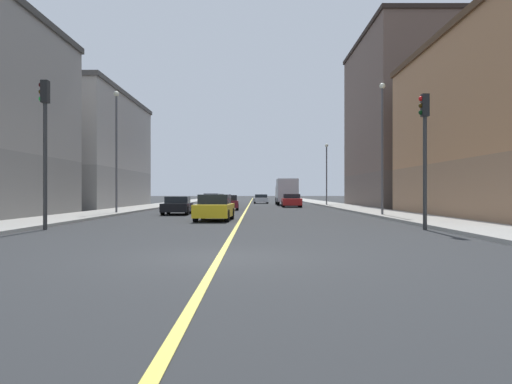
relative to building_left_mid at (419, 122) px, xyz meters
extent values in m
plane|color=#292B2D|center=(-17.33, -40.45, -8.67)|extent=(400.00, 400.00, 0.00)
cube|color=#9E9B93|center=(-7.56, 8.55, -8.59)|extent=(3.48, 168.00, 0.15)
cube|color=#9E9B93|center=(-27.11, 8.55, -8.59)|extent=(3.48, 168.00, 0.15)
cube|color=#E5D14C|center=(-17.33, 8.55, -8.66)|extent=(0.16, 154.00, 0.01)
cube|color=brown|center=(0.00, 0.00, -6.99)|extent=(11.65, 18.91, 3.37)
cube|color=brown|center=(0.00, 0.00, 1.47)|extent=(11.65, 18.91, 13.55)
cube|color=#2B221D|center=(0.00, 0.00, 8.45)|extent=(11.95, 19.21, 0.40)
cube|color=gray|center=(-34.67, -2.46, -6.83)|extent=(11.65, 20.31, 3.67)
cube|color=#9E9993|center=(-34.67, -2.46, -1.54)|extent=(11.65, 20.31, 6.92)
cube|color=#474442|center=(-34.67, -2.46, 2.12)|extent=(11.95, 20.61, 0.40)
cylinder|color=#2D2D2D|center=(-9.70, -31.73, -6.39)|extent=(0.16, 0.16, 4.56)
cube|color=black|center=(-9.70, -31.73, -3.66)|extent=(0.28, 0.32, 0.90)
sphere|color=red|center=(-9.86, -31.73, -3.39)|extent=(0.20, 0.20, 0.20)
sphere|color=#352204|center=(-9.86, -31.73, -3.67)|extent=(0.20, 0.20, 0.20)
sphere|color=black|center=(-9.86, -31.73, -3.95)|extent=(0.20, 0.20, 0.20)
cylinder|color=#2D2D2D|center=(-24.97, -31.73, -6.12)|extent=(0.16, 0.16, 5.11)
cube|color=black|center=(-24.97, -31.73, -3.11)|extent=(0.28, 0.32, 0.90)
sphere|color=#320404|center=(-25.13, -31.73, -2.84)|extent=(0.20, 0.20, 0.20)
sphere|color=#352204|center=(-25.13, -31.73, -3.12)|extent=(0.20, 0.20, 0.20)
sphere|color=green|center=(-25.13, -31.73, -3.40)|extent=(0.20, 0.20, 0.20)
cylinder|color=#4C4C51|center=(-8.70, -20.75, -4.63)|extent=(0.14, 0.14, 7.77)
sphere|color=#EAEACC|center=(-8.70, -20.75, -0.60)|extent=(0.36, 0.36, 0.36)
cylinder|color=#4C4C51|center=(-25.97, -17.58, -4.57)|extent=(0.14, 0.14, 7.90)
sphere|color=#EAEACC|center=(-25.97, -17.58, -0.47)|extent=(0.36, 0.36, 0.36)
cylinder|color=#4C4C51|center=(-8.70, 4.16, -5.33)|extent=(0.14, 0.14, 6.39)
sphere|color=#EAEACC|center=(-8.70, 4.16, -1.98)|extent=(0.36, 0.36, 0.36)
cube|color=black|center=(-21.86, -17.39, -8.17)|extent=(1.87, 4.34, 0.56)
cube|color=black|center=(-21.86, -17.20, -7.66)|extent=(1.59, 1.99, 0.45)
cylinder|color=black|center=(-22.69, -16.08, -8.35)|extent=(0.24, 0.65, 0.64)
cylinder|color=black|center=(-21.10, -16.04, -8.35)|extent=(0.24, 0.65, 0.64)
cylinder|color=black|center=(-22.61, -18.74, -8.35)|extent=(0.24, 0.65, 0.64)
cylinder|color=black|center=(-21.03, -18.70, -8.35)|extent=(0.24, 0.65, 0.64)
cube|color=silver|center=(-15.83, 17.28, -8.16)|extent=(1.96, 4.35, 0.58)
cube|color=black|center=(-15.82, 17.18, -7.65)|extent=(1.67, 1.90, 0.43)
cylinder|color=black|center=(-16.70, 18.59, -8.35)|extent=(0.24, 0.65, 0.64)
cylinder|color=black|center=(-15.02, 18.64, -8.35)|extent=(0.24, 0.65, 0.64)
cylinder|color=black|center=(-16.63, 15.92, -8.35)|extent=(0.24, 0.65, 0.64)
cylinder|color=black|center=(-14.95, 15.97, -8.35)|extent=(0.24, 0.65, 0.64)
cube|color=#23389E|center=(-21.62, 7.00, -8.11)|extent=(1.92, 4.08, 0.67)
cube|color=black|center=(-21.62, 6.96, -7.53)|extent=(1.66, 1.99, 0.48)
cylinder|color=black|center=(-22.45, 8.27, -8.35)|extent=(0.23, 0.64, 0.64)
cylinder|color=black|center=(-20.76, 8.24, -8.35)|extent=(0.23, 0.64, 0.64)
cylinder|color=black|center=(-22.49, 5.76, -8.35)|extent=(0.23, 0.64, 0.64)
cylinder|color=black|center=(-20.80, 5.74, -8.35)|extent=(0.23, 0.64, 0.64)
cube|color=orange|center=(-21.68, 17.57, -8.12)|extent=(1.87, 4.09, 0.66)
cube|color=black|center=(-21.68, 17.61, -7.58)|extent=(1.62, 1.86, 0.41)
cylinder|color=black|center=(-22.53, 18.82, -8.35)|extent=(0.23, 0.64, 0.64)
cylinder|color=black|center=(-20.87, 18.84, -8.35)|extent=(0.23, 0.64, 0.64)
cylinder|color=black|center=(-22.49, 16.30, -8.35)|extent=(0.23, 0.64, 0.64)
cylinder|color=black|center=(-20.84, 16.32, -8.35)|extent=(0.23, 0.64, 0.64)
cube|color=red|center=(-12.87, -0.07, -8.11)|extent=(1.96, 4.43, 0.68)
cube|color=black|center=(-12.87, -0.06, -7.55)|extent=(1.69, 1.89, 0.44)
cylinder|color=black|center=(-13.72, 1.31, -8.35)|extent=(0.23, 0.64, 0.64)
cylinder|color=black|center=(-11.98, 1.29, -8.35)|extent=(0.23, 0.64, 0.64)
cylinder|color=black|center=(-13.76, -1.42, -8.35)|extent=(0.23, 0.64, 0.64)
cylinder|color=black|center=(-12.02, -1.44, -8.35)|extent=(0.23, 0.64, 0.64)
cube|color=gold|center=(-18.70, -25.04, -8.12)|extent=(1.95, 4.30, 0.66)
cube|color=black|center=(-18.70, -24.91, -7.53)|extent=(1.64, 2.08, 0.51)
cylinder|color=black|center=(-19.44, -23.70, -8.35)|extent=(0.25, 0.65, 0.64)
cylinder|color=black|center=(-17.84, -23.77, -8.35)|extent=(0.25, 0.65, 0.64)
cylinder|color=black|center=(-19.56, -26.31, -8.35)|extent=(0.25, 0.65, 0.64)
cylinder|color=black|center=(-17.96, -26.39, -8.35)|extent=(0.25, 0.65, 0.64)
cube|color=maroon|center=(-18.95, -8.42, -8.15)|extent=(2.03, 4.13, 0.59)
cube|color=black|center=(-18.96, -8.31, -7.62)|extent=(1.71, 1.89, 0.46)
cylinder|color=black|center=(-19.86, -7.20, -8.35)|extent=(0.25, 0.65, 0.64)
cylinder|color=black|center=(-18.16, -7.13, -8.35)|extent=(0.25, 0.65, 0.64)
cylinder|color=black|center=(-19.75, -9.72, -8.35)|extent=(0.25, 0.65, 0.64)
cylinder|color=black|center=(-18.05, -9.65, -8.35)|extent=(0.25, 0.65, 0.64)
cube|color=beige|center=(-12.87, 11.54, -7.36)|extent=(2.33, 2.17, 1.92)
cube|color=silver|center=(-12.87, 7.43, -6.91)|extent=(2.33, 5.12, 2.61)
cylinder|color=black|center=(-13.94, 11.16, -8.22)|extent=(0.30, 0.90, 0.90)
cylinder|color=black|center=(-11.81, 11.16, -8.22)|extent=(0.30, 0.90, 0.90)
cylinder|color=black|center=(-13.94, 6.34, -8.22)|extent=(0.30, 0.90, 0.90)
cylinder|color=black|center=(-11.81, 6.34, -8.22)|extent=(0.30, 0.90, 0.90)
camera|label=1|loc=(-16.49, -52.26, -7.16)|focal=35.94mm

